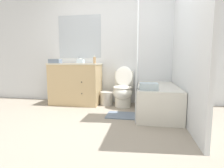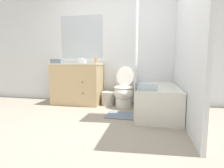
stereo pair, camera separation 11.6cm
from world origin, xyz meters
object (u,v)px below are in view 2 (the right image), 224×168
(vanity_cabinet, at_px, (78,83))
(wastebasket, at_px, (108,98))
(bathtub, at_px, (157,99))
(soap_dispenser, at_px, (96,60))
(toilet, at_px, (124,91))
(tissue_box, at_px, (82,61))
(sink_faucet, at_px, (81,62))
(hand_towel_folded, at_px, (57,61))
(bath_mat, at_px, (121,115))
(bath_towel_folded, at_px, (148,87))

(vanity_cabinet, height_order, wastebasket, vanity_cabinet)
(bathtub, distance_m, soap_dispenser, 1.48)
(vanity_cabinet, relative_size, toilet, 1.29)
(tissue_box, bearing_deg, wastebasket, -7.10)
(soap_dispenser, bearing_deg, sink_faucet, 154.06)
(tissue_box, bearing_deg, sink_faucet, 126.02)
(vanity_cabinet, distance_m, hand_towel_folded, 0.62)
(vanity_cabinet, distance_m, bath_mat, 1.35)
(soap_dispenser, xyz_separation_m, bath_mat, (0.65, -0.68, -0.93))
(vanity_cabinet, distance_m, sink_faucet, 0.50)
(sink_faucet, relative_size, soap_dispenser, 0.88)
(vanity_cabinet, xyz_separation_m, toilet, (1.02, -0.05, -0.12))
(toilet, height_order, soap_dispenser, soap_dispenser)
(toilet, bearing_deg, bathtub, -29.35)
(bathtub, height_order, hand_towel_folded, hand_towel_folded)
(sink_faucet, height_order, hand_towel_folded, sink_faucet)
(toilet, distance_m, hand_towel_folded, 1.51)
(bath_towel_folded, bearing_deg, hand_towel_folded, 158.87)
(vanity_cabinet, relative_size, wastebasket, 3.76)
(hand_towel_folded, bearing_deg, sink_faucet, 45.44)
(sink_faucet, xyz_separation_m, hand_towel_folded, (-0.37, -0.37, 0.01))
(vanity_cabinet, distance_m, soap_dispenser, 0.65)
(vanity_cabinet, xyz_separation_m, bath_mat, (1.07, -0.69, -0.44))
(wastebasket, bearing_deg, sink_faucet, 164.02)
(vanity_cabinet, relative_size, soap_dispenser, 6.50)
(tissue_box, relative_size, hand_towel_folded, 0.61)
(wastebasket, bearing_deg, bath_mat, -59.99)
(bath_mat, bearing_deg, soap_dispenser, 133.65)
(vanity_cabinet, xyz_separation_m, bath_towel_folded, (1.50, -0.90, 0.09))
(bath_mat, bearing_deg, vanity_cabinet, 147.09)
(wastebasket, bearing_deg, hand_towel_folded, -170.18)
(sink_faucet, bearing_deg, tissue_box, -53.98)
(toilet, distance_m, bathtub, 0.74)
(sink_faucet, bearing_deg, toilet, -13.49)
(sink_faucet, bearing_deg, soap_dispenser, -25.94)
(vanity_cabinet, height_order, bathtub, vanity_cabinet)
(soap_dispenser, bearing_deg, bath_towel_folded, -39.48)
(bath_towel_folded, bearing_deg, sink_faucet, 143.91)
(tissue_box, bearing_deg, toilet, -7.67)
(vanity_cabinet, height_order, bath_mat, vanity_cabinet)
(wastebasket, bearing_deg, bathtub, -22.61)
(bathtub, bearing_deg, tissue_box, 162.87)
(vanity_cabinet, bearing_deg, bathtub, -13.89)
(vanity_cabinet, distance_m, wastebasket, 0.74)
(vanity_cabinet, relative_size, bathtub, 0.75)
(wastebasket, relative_size, tissue_box, 1.96)
(toilet, distance_m, wastebasket, 0.40)
(bathtub, height_order, tissue_box, tissue_box)
(sink_faucet, xyz_separation_m, tissue_box, (0.09, -0.12, 0.01))
(sink_faucet, xyz_separation_m, toilet, (1.02, -0.25, -0.58))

